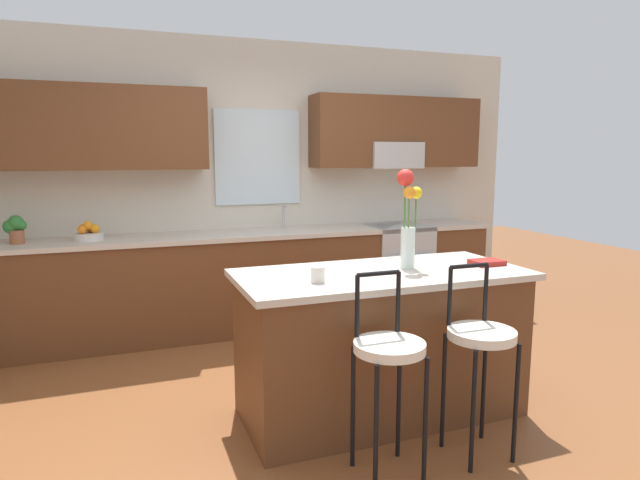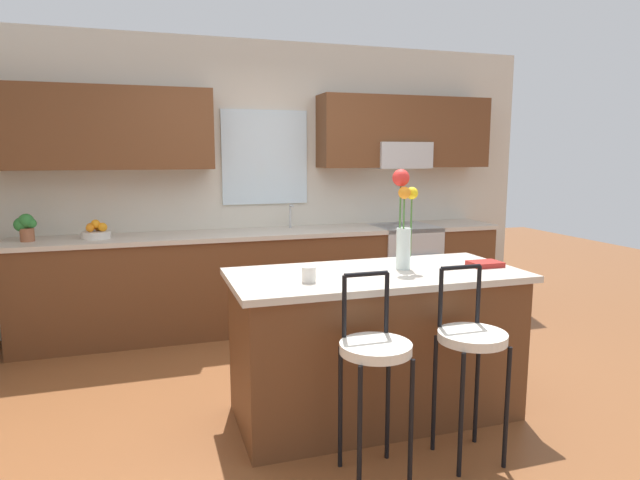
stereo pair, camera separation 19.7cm
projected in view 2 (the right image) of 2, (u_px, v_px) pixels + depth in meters
ground_plane at (331, 400)px, 3.67m from camera, size 14.00×14.00×0.00m
back_wall_assembly at (268, 167)px, 5.31m from camera, size 5.60×0.50×2.70m
counter_run at (273, 278)px, 5.20m from camera, size 4.56×0.64×0.92m
sink_faucet at (291, 214)px, 5.30m from camera, size 0.02×0.13×0.23m
oven_range at (403, 270)px, 5.58m from camera, size 0.60×0.64×0.92m
kitchen_island at (375, 343)px, 3.41m from camera, size 1.79×0.82×0.92m
bar_stool_near at (375, 357)px, 2.71m from camera, size 0.36×0.36×1.04m
bar_stool_middle at (471, 345)px, 2.88m from camera, size 0.36×0.36×1.04m
flower_vase at (404, 217)px, 3.37m from camera, size 0.16×0.13×0.62m
mug_ceramic at (309, 274)px, 3.06m from camera, size 0.08×0.08×0.09m
cookbook at (485, 264)px, 3.50m from camera, size 0.20×0.15×0.03m
fruit_bowl_oranges at (96, 232)px, 4.66m from camera, size 0.24×0.24×0.16m
potted_plant_small at (25, 226)px, 4.48m from camera, size 0.18×0.13×0.23m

